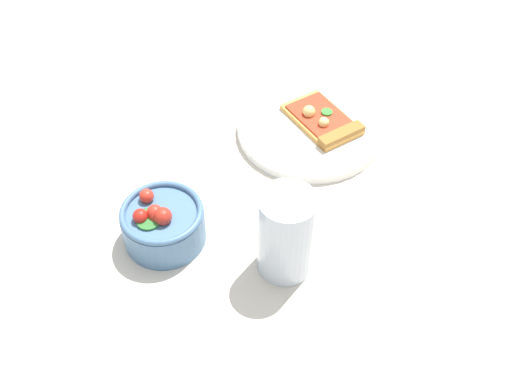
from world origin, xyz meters
name	(u,v)px	position (x,y,z in m)	size (l,w,h in m)	color
ground_plane	(294,145)	(0.00, 0.00, 0.00)	(2.40, 2.40, 0.00)	beige
plate	(309,130)	(-0.03, 0.02, 0.01)	(0.22, 0.22, 0.01)	white
pizza_slice_main	(324,122)	(-0.04, 0.04, 0.02)	(0.14, 0.14, 0.03)	gold
salad_bowl	(163,223)	(0.22, -0.13, 0.03)	(0.11, 0.11, 0.07)	#4C7299
soda_glass	(286,236)	(0.22, 0.03, 0.06)	(0.07, 0.07, 0.12)	silver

